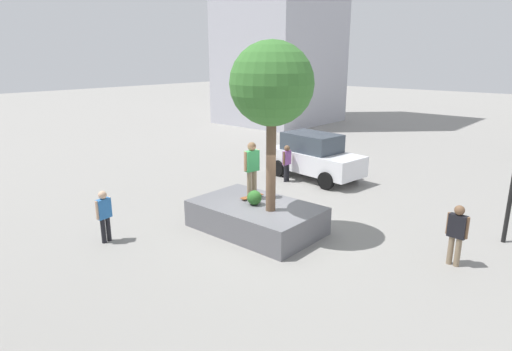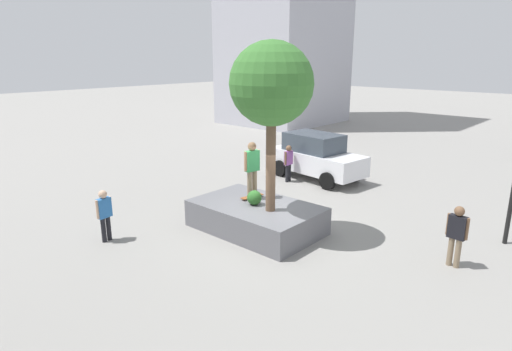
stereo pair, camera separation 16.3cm
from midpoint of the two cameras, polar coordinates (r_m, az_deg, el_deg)
The scene contains 10 objects.
ground_plane at distance 13.07m, azimuth 2.30°, elevation -7.71°, with size 120.00×120.00×0.00m, color gray.
planter_ledge at distance 13.20m, azimuth 0.36°, elevation -5.50°, with size 3.83×2.42×0.83m, color slate.
plaza_tree at distance 11.82m, azimuth 2.46°, elevation 11.86°, with size 2.30×2.30×4.76m.
boxwood_shrub at distance 12.94m, azimuth 0.14°, elevation -2.95°, with size 0.44×0.44×0.44m, color #2D6628.
skateboard at distance 13.58m, azimuth -0.17°, elevation -2.79°, with size 0.32×0.82×0.07m.
skateboarder at distance 13.29m, azimuth -0.17°, elevation 1.35°, with size 0.27×0.58×1.73m.
police_car at distance 18.73m, azimuth 8.18°, elevation 2.55°, with size 4.39×2.38×1.96m.
passerby_with_bag at distance 12.97m, azimuth -19.07°, elevation -4.59°, with size 0.24×0.52×1.53m.
pedestrian_crossing at distance 11.94m, azimuth 25.38°, elevation -6.78°, with size 0.54×0.25×1.61m.
bystander_watching at distance 18.16m, azimuth 4.57°, elevation 1.95°, with size 0.24×0.53×1.56m.
Camera 2 is at (7.67, -9.24, 5.16)m, focal length 30.24 mm.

